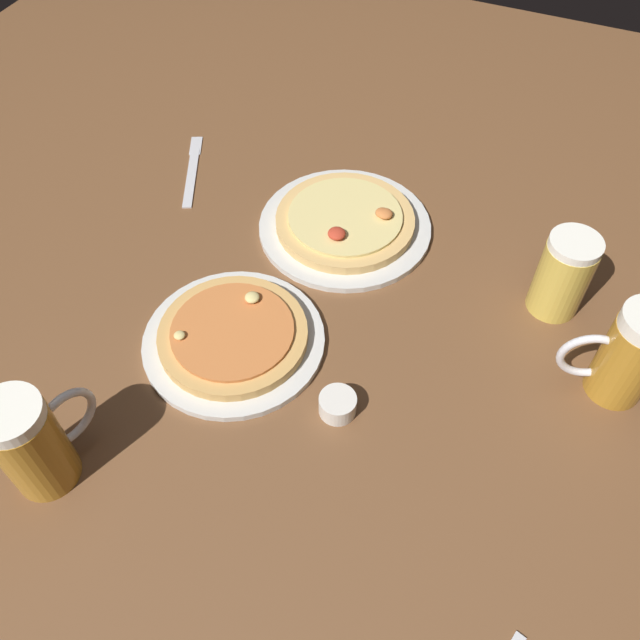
# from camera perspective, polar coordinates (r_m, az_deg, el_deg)

# --- Properties ---
(ground_plane) EXTENTS (2.40, 2.40, 0.03)m
(ground_plane) POSITION_cam_1_polar(r_m,az_deg,el_deg) (1.10, -0.00, -1.14)
(ground_plane) COLOR brown
(pizza_plate_near) EXTENTS (0.29, 0.29, 0.05)m
(pizza_plate_near) POSITION_cam_1_polar(r_m,az_deg,el_deg) (1.07, -7.47, -1.45)
(pizza_plate_near) COLOR silver
(pizza_plate_near) RESTS_ON ground_plane
(pizza_plate_far) EXTENTS (0.32, 0.32, 0.05)m
(pizza_plate_far) POSITION_cam_1_polar(r_m,az_deg,el_deg) (1.24, 2.18, 8.34)
(pizza_plate_far) COLOR silver
(pizza_plate_far) RESTS_ON ground_plane
(beer_mug_dark) EXTENTS (0.09, 0.15, 0.17)m
(beer_mug_dark) POSITION_cam_1_polar(r_m,az_deg,el_deg) (0.96, -23.50, -9.62)
(beer_mug_dark) COLOR #B27A23
(beer_mug_dark) RESTS_ON ground_plane
(beer_mug_amber) EXTENTS (0.08, 0.14, 0.15)m
(beer_mug_amber) POSITION_cam_1_polar(r_m,az_deg,el_deg) (1.14, 20.16, 3.82)
(beer_mug_amber) COLOR gold
(beer_mug_amber) RESTS_ON ground_plane
(beer_mug_pale) EXTENTS (0.14, 0.09, 0.17)m
(beer_mug_pale) POSITION_cam_1_polar(r_m,az_deg,el_deg) (1.05, 24.99, -2.74)
(beer_mug_pale) COLOR #B27A23
(beer_mug_pale) RESTS_ON ground_plane
(ramekin_sauce) EXTENTS (0.06, 0.06, 0.03)m
(ramekin_sauce) POSITION_cam_1_polar(r_m,az_deg,el_deg) (0.99, 1.53, -7.29)
(ramekin_sauce) COLOR silver
(ramekin_sauce) RESTS_ON ground_plane
(knife_right) EXTENTS (0.11, 0.21, 0.01)m
(knife_right) POSITION_cam_1_polar(r_m,az_deg,el_deg) (1.40, -10.94, 12.61)
(knife_right) COLOR silver
(knife_right) RESTS_ON ground_plane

